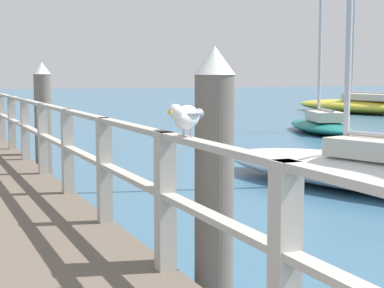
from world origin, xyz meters
TOP-DOWN VIEW (x-y plane):
  - pier_railing at (1.08, 9.34)m, footprint 0.12×17.21m
  - dock_piling_near at (1.46, 3.92)m, footprint 0.29×0.29m
  - dock_piling_far at (1.46, 10.66)m, footprint 0.29×0.29m
  - seagull_foreground at (1.07, 3.52)m, footprint 0.37×0.37m
  - boat_1 at (6.20, 8.25)m, footprint 3.56×6.24m
  - boat_2 at (11.29, 16.84)m, footprint 2.84×4.64m
  - boat_3 at (18.84, 24.65)m, footprint 3.71×7.77m

SIDE VIEW (x-z plane):
  - boat_2 at x=11.29m, z-range -2.38..2.95m
  - boat_1 at x=6.20m, z-range -2.85..3.53m
  - boat_3 at x=18.84m, z-range -4.40..5.19m
  - dock_piling_near at x=1.46m, z-range 0.01..2.07m
  - dock_piling_far at x=1.46m, z-range 0.01..2.07m
  - pier_railing at x=1.08m, z-range 0.63..1.59m
  - seagull_foreground at x=1.07m, z-range 1.50..1.71m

